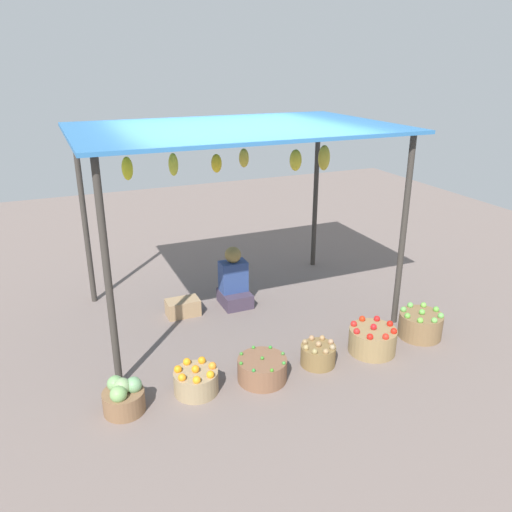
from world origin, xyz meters
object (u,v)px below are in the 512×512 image
basket_potatoes (318,354)px  basket_red_tomatoes (372,340)px  vendor_person (234,283)px  basket_oranges (196,381)px  wooden_crate_near_vendor (183,307)px  basket_green_chilies (262,369)px  basket_green_apples (420,325)px  basket_cabbages (123,397)px

basket_potatoes → basket_red_tomatoes: size_ratio=0.71×
vendor_person → basket_oranges: vendor_person is taller
basket_oranges → wooden_crate_near_vendor: (0.31, 1.59, -0.02)m
basket_green_chilies → vendor_person: bearing=78.4°
basket_green_chilies → basket_green_apples: size_ratio=1.01×
basket_green_apples → wooden_crate_near_vendor: size_ratio=1.21×
vendor_person → wooden_crate_near_vendor: (-0.70, -0.05, -0.19)m
wooden_crate_near_vendor → basket_potatoes: bearing=-58.5°
basket_potatoes → basket_green_chilies: bearing=-177.8°
basket_red_tomatoes → basket_potatoes: bearing=179.2°
basket_oranges → wooden_crate_near_vendor: basket_oranges is taller
basket_potatoes → basket_green_apples: size_ratio=0.75×
vendor_person → basket_green_apples: (1.67, -1.62, -0.15)m
basket_green_chilies → basket_green_apples: (2.01, 0.08, 0.03)m
basket_cabbages → basket_oranges: bearing=1.9°
vendor_person → basket_green_chilies: size_ratio=1.58×
basket_oranges → basket_red_tomatoes: 1.98m
basket_red_tomatoes → vendor_person: bearing=119.8°
basket_potatoes → basket_green_apples: basket_green_apples is taller
basket_oranges → wooden_crate_near_vendor: size_ratio=1.05×
basket_cabbages → basket_potatoes: 1.99m
vendor_person → basket_cabbages: vendor_person is taller
wooden_crate_near_vendor → basket_oranges: bearing=-101.1°
basket_red_tomatoes → basket_green_apples: 0.70m
basket_red_tomatoes → basket_green_apples: size_ratio=1.05×
basket_red_tomatoes → wooden_crate_near_vendor: 2.34m
basket_green_apples → wooden_crate_near_vendor: (-2.36, 1.58, -0.04)m
basket_green_chilies → basket_oranges: bearing=174.5°
vendor_person → basket_green_apples: size_ratio=1.59×
basket_oranges → basket_red_tomatoes: (1.98, -0.05, 0.02)m
basket_oranges → basket_red_tomatoes: bearing=-1.4°
basket_oranges → basket_green_apples: size_ratio=0.87×
basket_green_chilies → basket_red_tomatoes: size_ratio=0.96×
basket_cabbages → basket_green_chilies: basket_cabbages is taller
basket_potatoes → wooden_crate_near_vendor: basket_potatoes is taller
basket_potatoes → basket_green_apples: (1.37, 0.05, 0.03)m
basket_green_apples → basket_oranges: bearing=-179.7°
basket_red_tomatoes → basket_cabbages: bearing=179.5°
basket_cabbages → basket_potatoes: (1.99, -0.02, -0.04)m
vendor_person → basket_green_chilies: vendor_person is taller
vendor_person → basket_cabbages: bearing=-135.6°
basket_green_chilies → basket_potatoes: size_ratio=1.35×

